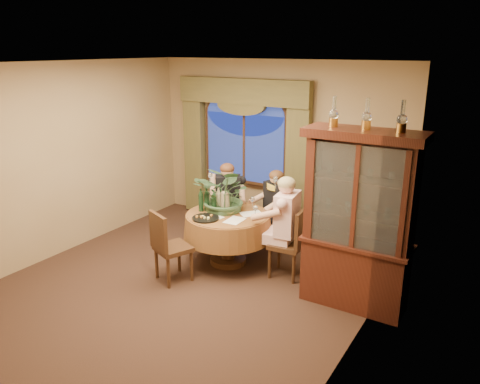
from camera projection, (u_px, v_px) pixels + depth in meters
The scene contains 37 objects.
floor at pixel (189, 284), 6.15m from camera, with size 5.00×5.00×0.00m, color black.
wall_back at pixel (277, 146), 7.78m from camera, with size 4.50×4.50×0.00m, color olive.
wall_right at pixel (366, 214), 4.62m from camera, with size 5.00×5.00×0.00m, color olive.
ceiling at pixel (181, 63), 5.32m from camera, with size 5.00×5.00×0.00m, color white.
window at pixel (244, 149), 8.05m from camera, with size 1.62×0.10×1.32m, color navy, non-canonical shape.
arched_transom at pixel (245, 103), 7.82m from camera, with size 1.60×0.06×0.44m, color navy, non-canonical shape.
drapery_left at pixel (195, 150), 8.55m from camera, with size 0.38×0.14×2.32m, color #4D4829.
drapery_right at pixel (298, 164), 7.53m from camera, with size 0.38×0.14×2.32m, color #4D4829.
swag_valance at pixel (242, 91), 7.69m from camera, with size 2.45×0.16×0.42m, color #4D4829, non-canonical shape.
dining_table at pixel (228, 238), 6.65m from camera, with size 1.26×1.26×0.75m, color maroon.
china_cabinet at pixel (358, 222), 5.36m from camera, with size 1.32×0.52×2.13m, color #35120C.
oil_lamp_left at pixel (334, 111), 5.17m from camera, with size 0.11×0.11×0.34m, color #A5722D, non-canonical shape.
oil_lamp_center at pixel (367, 114), 4.99m from camera, with size 0.11×0.11×0.34m, color #A5722D, non-canonical shape.
oil_lamp_right at pixel (402, 116), 4.81m from camera, with size 0.11×0.11×0.34m, color #A5722D, non-canonical shape.
chair_right at pixel (287, 243), 6.24m from camera, with size 0.42×0.42×0.96m, color black.
chair_back_right at pixel (271, 218), 7.14m from camera, with size 0.42×0.42×0.96m, color black.
chair_back at pixel (223, 213), 7.38m from camera, with size 0.42×0.42×0.96m, color black.
chair_front_left at pixel (173, 246), 6.13m from camera, with size 0.42×0.42×0.96m, color black.
person_pink at pixel (287, 227), 6.22m from camera, with size 0.50×0.45×1.38m, color beige, non-canonical shape.
person_back at pixel (227, 203), 7.30m from camera, with size 0.46×0.43×1.30m, color black, non-canonical shape.
person_scarf at pixel (277, 211), 7.01m from camera, with size 0.45×0.42×1.27m, color black, non-canonical shape.
stoneware_vase at pixel (225, 201), 6.63m from camera, with size 0.15×0.15×0.27m, color tan, non-canonical shape.
centerpiece_plant at pixel (226, 172), 6.50m from camera, with size 0.86×0.95×0.74m, color #335032.
olive_bowl at pixel (229, 212), 6.50m from camera, with size 0.17×0.17×0.05m, color #4C5529.
cheese_platter at pixel (206, 218), 6.33m from camera, with size 0.37×0.37×0.02m, color black.
wine_bottle_0 at pixel (201, 200), 6.60m from camera, with size 0.07×0.07×0.33m, color black.
wine_bottle_1 at pixel (218, 199), 6.65m from camera, with size 0.07×0.07×0.33m, color tan.
wine_bottle_2 at pixel (208, 196), 6.77m from camera, with size 0.07×0.07×0.33m, color tan.
wine_bottle_3 at pixel (214, 202), 6.52m from camera, with size 0.07×0.07×0.33m, color black.
wine_bottle_4 at pixel (220, 197), 6.74m from camera, with size 0.07×0.07×0.33m, color black.
wine_bottle_5 at pixel (207, 200), 6.61m from camera, with size 0.07×0.07×0.33m, color black.
tasting_paper_0 at pixel (235, 220), 6.27m from camera, with size 0.21×0.30×0.00m, color white.
tasting_paper_1 at pixel (251, 214), 6.52m from camera, with size 0.21×0.30×0.00m, color white.
tasting_paper_2 at pixel (212, 218), 6.34m from camera, with size 0.21×0.30×0.00m, color white.
wine_glass_person_pink at pixel (255, 212), 6.35m from camera, with size 0.07×0.07×0.18m, color silver, non-canonical shape.
wine_glass_person_back at pixel (228, 198), 6.90m from camera, with size 0.07×0.07×0.18m, color silver, non-canonical shape.
wine_glass_person_scarf at pixel (252, 203), 6.72m from camera, with size 0.07×0.07×0.18m, color silver, non-canonical shape.
Camera 1 is at (3.45, -4.36, 2.98)m, focal length 35.00 mm.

